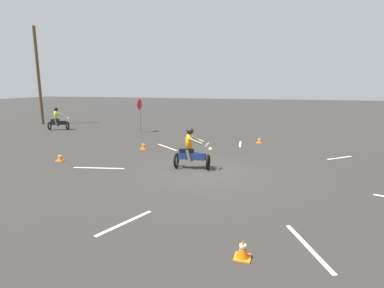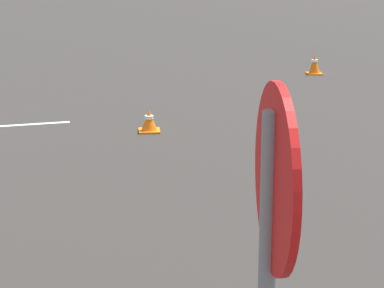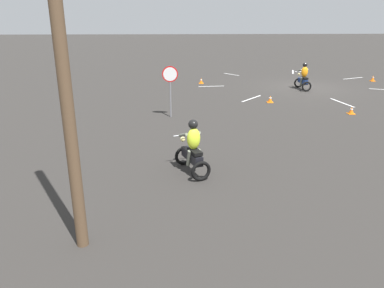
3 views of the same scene
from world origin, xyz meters
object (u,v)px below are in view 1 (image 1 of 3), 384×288
(stop_sign, at_px, (140,109))
(traffic_cone_mid_center, at_px, (259,140))
(traffic_cone_near_left, at_px, (60,157))
(traffic_cone_far_center, at_px, (243,249))
(utility_pole_near, at_px, (38,76))
(traffic_cone_near_right, at_px, (144,146))
(motorcycle_rider_foreground, at_px, (191,151))
(motorcycle_rider_background, at_px, (58,120))

(stop_sign, xyz_separation_m, traffic_cone_mid_center, (-1.90, -8.37, -1.47))
(traffic_cone_near_left, height_order, traffic_cone_far_center, traffic_cone_far_center)
(utility_pole_near, bearing_deg, traffic_cone_near_left, -135.17)
(traffic_cone_near_left, relative_size, traffic_cone_near_right, 0.91)
(motorcycle_rider_foreground, height_order, motorcycle_rider_background, same)
(motorcycle_rider_background, relative_size, traffic_cone_far_center, 4.26)
(traffic_cone_near_left, bearing_deg, motorcycle_rider_foreground, -85.72)
(stop_sign, bearing_deg, traffic_cone_mid_center, -102.82)
(traffic_cone_near_right, bearing_deg, utility_pole_near, 61.28)
(motorcycle_rider_background, distance_m, traffic_cone_near_right, 10.07)
(stop_sign, height_order, traffic_cone_mid_center, stop_sign)
(stop_sign, xyz_separation_m, traffic_cone_near_left, (-8.47, -0.21, -1.48))
(traffic_cone_near_left, height_order, utility_pole_near, utility_pole_near)
(motorcycle_rider_background, height_order, stop_sign, stop_sign)
(traffic_cone_near_right, xyz_separation_m, utility_pole_near, (6.88, 12.56, 3.79))
(traffic_cone_near_left, bearing_deg, traffic_cone_near_right, -37.18)
(traffic_cone_near_left, xyz_separation_m, traffic_cone_far_center, (-5.35, -8.59, 0.03))
(motorcycle_rider_background, bearing_deg, traffic_cone_near_right, 42.76)
(motorcycle_rider_background, height_order, traffic_cone_near_left, motorcycle_rider_background)
(traffic_cone_near_right, relative_size, traffic_cone_mid_center, 1.03)
(motorcycle_rider_background, bearing_deg, stop_sign, 75.86)
(stop_sign, bearing_deg, utility_pole_near, 80.40)
(stop_sign, distance_m, traffic_cone_far_center, 16.45)
(motorcycle_rider_foreground, relative_size, traffic_cone_far_center, 4.26)
(motorcycle_rider_background, bearing_deg, traffic_cone_far_center, 28.30)
(motorcycle_rider_foreground, height_order, stop_sign, stop_sign)
(stop_sign, height_order, utility_pole_near, utility_pole_near)
(motorcycle_rider_background, distance_m, utility_pole_near, 5.38)
(motorcycle_rider_background, bearing_deg, motorcycle_rider_foreground, 38.71)
(stop_sign, bearing_deg, traffic_cone_far_center, -147.53)
(traffic_cone_mid_center, distance_m, utility_pole_near, 18.98)
(traffic_cone_near_left, bearing_deg, traffic_cone_far_center, -121.92)
(stop_sign, height_order, traffic_cone_near_right, stop_sign)
(motorcycle_rider_background, distance_m, traffic_cone_near_left, 10.14)
(traffic_cone_near_right, relative_size, traffic_cone_far_center, 0.93)
(traffic_cone_mid_center, height_order, utility_pole_near, utility_pole_near)
(stop_sign, distance_m, utility_pole_near, 10.28)
(traffic_cone_near_right, bearing_deg, traffic_cone_far_center, -144.63)
(motorcycle_rider_foreground, bearing_deg, utility_pole_near, -124.87)
(stop_sign, bearing_deg, motorcycle_rider_background, 96.68)
(stop_sign, bearing_deg, traffic_cone_near_right, -152.77)
(motorcycle_rider_foreground, distance_m, traffic_cone_near_right, 4.45)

